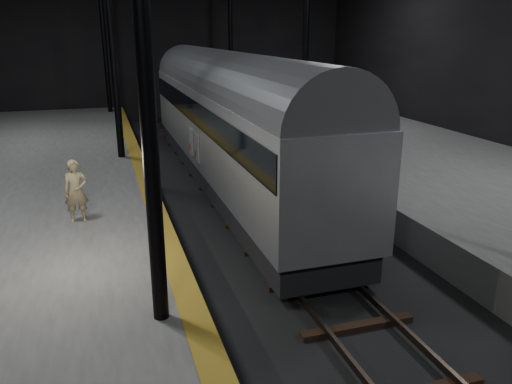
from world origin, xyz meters
name	(u,v)px	position (x,y,z in m)	size (l,w,h in m)	color
ground	(286,249)	(0.00, 0.00, 0.00)	(44.00, 44.00, 0.00)	black
platform_right	(511,204)	(7.50, 0.00, 0.50)	(9.00, 43.80, 1.00)	#4F4F4D
tactile_strip	(163,228)	(-3.25, 0.00, 1.00)	(0.50, 43.80, 0.01)	olive
track	(286,247)	(0.00, 0.00, 0.07)	(2.40, 43.00, 0.24)	#3F3328
train	(228,115)	(0.00, 6.13, 2.72)	(2.74, 18.27, 4.88)	#A7AAB0
woman	(76,191)	(-5.23, 1.17, 1.80)	(0.59, 0.39, 1.61)	tan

